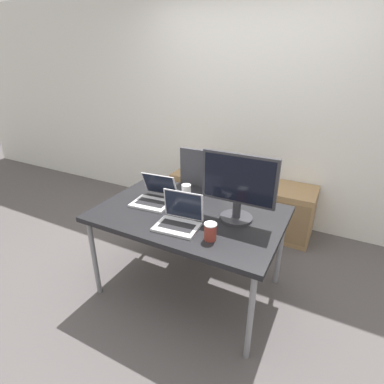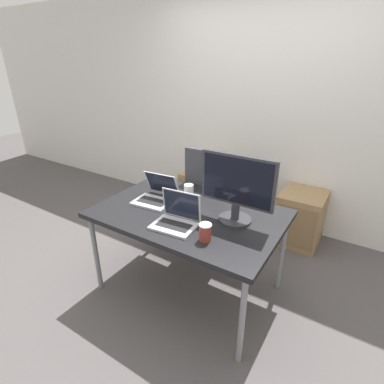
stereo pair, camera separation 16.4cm
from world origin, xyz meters
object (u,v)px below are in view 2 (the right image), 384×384
Objects in this scene: office_chair at (214,209)px; mouse at (189,213)px; coffee_cup_white at (189,190)px; coffee_cup_brown at (205,232)px; laptop_left at (156,196)px; monitor at (237,188)px; laptop_right at (176,219)px; water_bottle at (204,162)px; cabinet_left at (203,193)px; cabinet_right at (300,218)px.

office_chair reaches higher than mouse.
coffee_cup_brown is at bearing -48.78° from coffee_cup_white.
laptop_left is 4.63× the size of mouse.
coffee_cup_white is (-0.54, 0.21, -0.22)m from monitor.
laptop_left is 0.43m from laptop_right.
office_chair is 4.06× the size of water_bottle.
office_chair is 3.31× the size of laptop_left.
coffee_cup_brown is (0.90, -1.53, 0.53)m from cabinet_left.
water_bottle is at bearing 90.00° from cabinet_left.
laptop_left reaches higher than mouse.
office_chair is at bearing 103.15° from mouse.
laptop_right is at bearing -78.98° from office_chair.
laptop_right is (0.18, -0.93, 0.39)m from office_chair.
monitor is at bearing 80.25° from coffee_cup_brown.
laptop_left is 1.02× the size of laptop_right.
cabinet_left is 1.19m from coffee_cup_white.
coffee_cup_brown is (0.48, -0.55, 0.01)m from coffee_cup_white.
cabinet_right is at bearing 78.66° from coffee_cup_brown.
office_chair is at bearing 74.89° from laptop_left.
office_chair is 0.94m from cabinet_right.
cabinet_left is 1.69m from monitor.
coffee_cup_brown reaches higher than cabinet_right.
coffee_cup_white is (-0.79, -0.98, 0.51)m from cabinet_right.
cabinet_left is at bearing 129.50° from office_chair.
cabinet_right is 1.72× the size of laptop_left.
cabinet_right is 1.50m from mouse.
cabinet_left is 1.72× the size of laptop_left.
laptop_left is at bearing 155.67° from coffee_cup_brown.
office_chair is 1.02m from monitor.
mouse is 0.78× the size of coffee_cup_white.
mouse reaches higher than cabinet_left.
monitor is at bearing -21.16° from coffee_cup_white.
laptop_left reaches higher than water_bottle.
cabinet_right is 6.24× the size of coffee_cup_white.
mouse is (0.17, -0.75, 0.35)m from office_chair.
coffee_cup_brown is at bearing -59.58° from cabinet_left.
laptop_right is at bearing -139.79° from monitor.
coffee_cup_white reaches higher than water_bottle.
cabinet_right is 1.27m from water_bottle.
laptop_right is at bearing -31.82° from laptop_left.
mouse is at bearing -76.85° from office_chair.
cabinet_left is at bearing -90.00° from water_bottle.
monitor reaches higher than laptop_right.
monitor reaches higher than coffee_cup_white.
monitor is 0.40m from coffee_cup_brown.
cabinet_right is at bearing 52.63° from laptop_left.
laptop_left is 0.37m from mouse.
water_bottle is at bearing 113.08° from laptop_right.
water_bottle is at bearing 128.71° from monitor.
monitor reaches higher than coffee_cup_brown.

